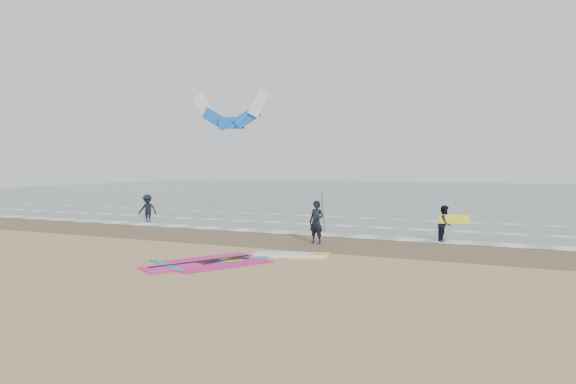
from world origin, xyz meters
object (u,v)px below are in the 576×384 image
at_px(windsurf_rig, 237,260).
at_px(person_wading, 147,204).
at_px(person_standing, 316,222).
at_px(person_walking, 445,223).
at_px(surf_kite, 231,114).

height_order(windsurf_rig, person_wading, person_wading).
bearing_deg(windsurf_rig, person_standing, 76.86).
bearing_deg(person_wading, windsurf_rig, -52.48).
relative_size(person_standing, person_wading, 0.99).
xyz_separation_m(person_standing, person_walking, (4.91, 2.79, -0.13)).
relative_size(windsurf_rig, person_standing, 3.07).
height_order(person_walking, person_wading, person_wading).
bearing_deg(windsurf_rig, person_walking, 51.63).
bearing_deg(surf_kite, windsurf_rig, -59.43).
distance_m(windsurf_rig, surf_kite, 18.30).
relative_size(windsurf_rig, person_wading, 3.03).
distance_m(windsurf_rig, person_standing, 5.05).
relative_size(windsurf_rig, surf_kite, 0.79).
distance_m(windsurf_rig, person_walking, 9.77).
xyz_separation_m(windsurf_rig, person_walking, (6.04, 7.63, 0.75)).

